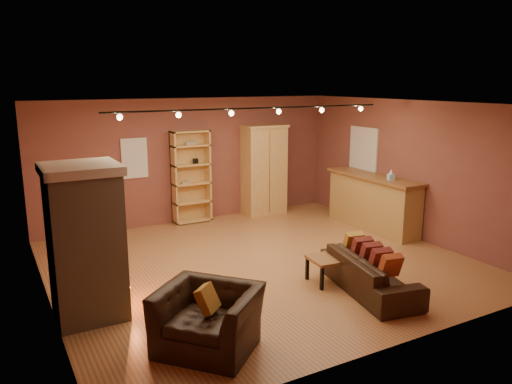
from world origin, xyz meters
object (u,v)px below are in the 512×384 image
fireplace (86,242)px  coffee_table (327,261)px  armchair (208,309)px  bar_counter (373,202)px  armoire (264,170)px  loveseat (370,266)px  bookcase (190,176)px

fireplace → coffee_table: 3.68m
armchair → coffee_table: bearing=68.9°
bar_counter → coffee_table: (-2.69, -1.96, -0.24)m
armoire → coffee_table: armoire is taller
bar_counter → fireplace: bearing=-168.2°
bar_counter → armchair: 5.92m
loveseat → armchair: size_ratio=1.48×
loveseat → coffee_table: 0.69m
bookcase → armoire: 1.84m
fireplace → armoire: armoire is taller
loveseat → armchair: 2.87m
fireplace → armoire: 5.99m
bar_counter → bookcase: bearing=143.4°
bookcase → coffee_table: (0.58, -4.39, -0.71)m
bookcase → loveseat: bearing=-79.2°
bookcase → bar_counter: size_ratio=0.85×
bookcase → armchair: size_ratio=1.53×
fireplace → armoire: bearing=36.7°
armchair → coffee_table: (2.48, 0.93, -0.15)m
bar_counter → coffee_table: bearing=-144.0°
armchair → coffee_table: armchair is taller
bookcase → armchair: 5.67m
armoire → armchair: armoire is taller
bar_counter → coffee_table: 3.34m
loveseat → armoire: bearing=1.1°
fireplace → armchair: size_ratio=1.55×
armchair → coffee_table: size_ratio=2.26×
bookcase → coffee_table: bearing=-82.4°
loveseat → bookcase: bearing=22.3°
armoire → coffee_table: 4.47m
fireplace → armchair: fireplace is taller
bookcase → armchair: bearing=-109.6°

